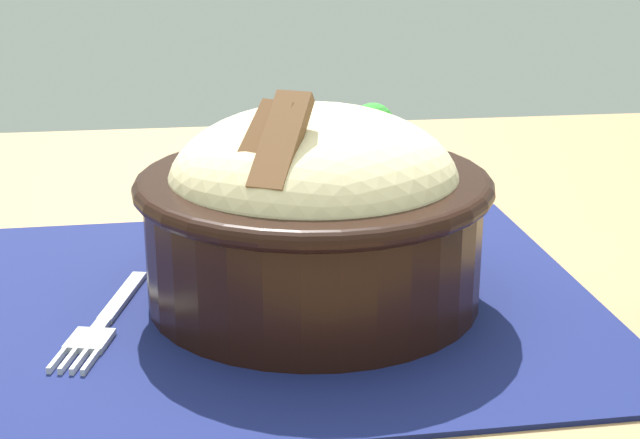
{
  "coord_description": "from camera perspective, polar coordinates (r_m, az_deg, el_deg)",
  "views": [
    {
      "loc": [
        0.0,
        0.56,
        1.0
      ],
      "look_at": [
        -0.07,
        0.02,
        0.82
      ],
      "focal_mm": 53.83,
      "sensor_mm": 36.0,
      "label": 1
    }
  ],
  "objects": [
    {
      "name": "bowl",
      "position": [
        0.57,
        0.01,
        0.62
      ],
      "size": [
        0.22,
        0.22,
        0.13
      ],
      "color": "black",
      "rests_on": "placemat"
    },
    {
      "name": "placemat",
      "position": [
        0.58,
        -3.27,
        -4.98
      ],
      "size": [
        0.41,
        0.33,
        0.0
      ],
      "primitive_type": "cube",
      "rotation": [
        0.0,
        0.0,
        0.02
      ],
      "color": "#11194C",
      "rests_on": "table"
    },
    {
      "name": "table",
      "position": [
        0.64,
        -6.72,
        -10.45
      ],
      "size": [
        1.35,
        0.91,
        0.77
      ],
      "color": "#99754C",
      "rests_on": "ground_plane"
    },
    {
      "name": "fork",
      "position": [
        0.56,
        -12.39,
        -5.99
      ],
      "size": [
        0.05,
        0.13,
        0.0
      ],
      "color": "#BDBDBD",
      "rests_on": "placemat"
    }
  ]
}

